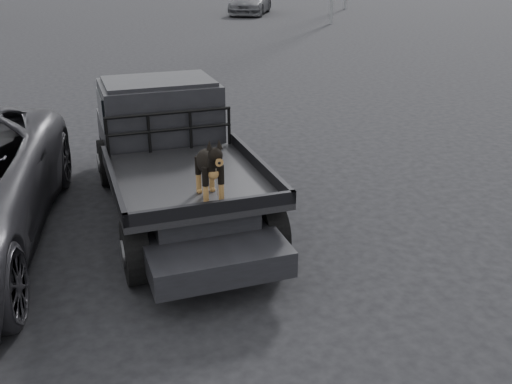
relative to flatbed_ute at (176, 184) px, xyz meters
name	(u,v)px	position (x,y,z in m)	size (l,w,h in m)	color
ground	(198,271)	(-0.10, -1.71, -0.46)	(120.00, 120.00, 0.00)	black
flatbed_ute	(176,184)	(0.00, 0.00, 0.00)	(2.00, 5.40, 0.92)	black
ute_cab	(160,108)	(0.00, 0.95, 0.90)	(1.72, 1.30, 0.88)	black
headache_rack	(170,132)	(0.00, 0.20, 0.74)	(1.80, 0.08, 0.55)	black
dog	(209,168)	(0.09, -1.66, 0.83)	(0.32, 0.60, 0.74)	black
distant_car_b	(251,2)	(10.28, 27.13, 0.27)	(2.06, 5.06, 1.47)	#4B4C50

